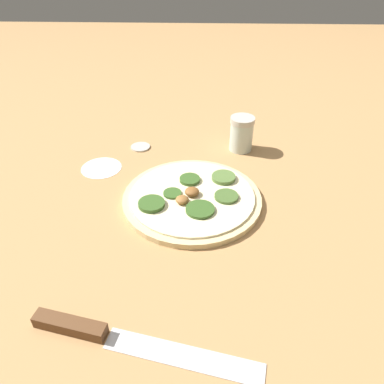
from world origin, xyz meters
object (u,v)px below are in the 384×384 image
object	(u,v)px
pizza	(192,198)
spice_jar	(241,134)
knife	(102,334)
loose_cap	(140,146)

from	to	relation	value
pizza	spice_jar	distance (m)	0.23
pizza	knife	world-z (taller)	pizza
loose_cap	spice_jar	bearing A→B (deg)	0.27
knife	loose_cap	distance (m)	0.49
knife	spice_jar	size ratio (longest dim) A/B	3.74
pizza	loose_cap	size ratio (longest dim) A/B	5.87
spice_jar	loose_cap	world-z (taller)	spice_jar
pizza	knife	xyz separation A→B (m)	(-0.10, -0.29, -0.00)
pizza	spice_jar	bearing A→B (deg)	62.61
pizza	loose_cap	distance (m)	0.24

